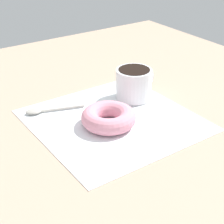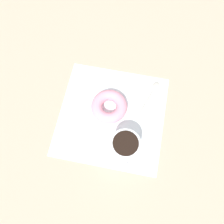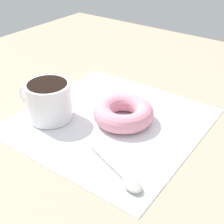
# 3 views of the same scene
# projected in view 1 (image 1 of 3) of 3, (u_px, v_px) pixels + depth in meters

# --- Properties ---
(ground_plane) EXTENTS (1.20, 1.20, 0.02)m
(ground_plane) POSITION_uv_depth(u_px,v_px,m) (111.00, 122.00, 0.84)
(ground_plane) COLOR tan
(napkin) EXTENTS (0.34, 0.34, 0.00)m
(napkin) POSITION_uv_depth(u_px,v_px,m) (112.00, 121.00, 0.83)
(napkin) COLOR white
(napkin) RESTS_ON ground_plane
(coffee_cup) EXTENTS (0.09, 0.12, 0.07)m
(coffee_cup) POSITION_uv_depth(u_px,v_px,m) (134.00, 83.00, 0.91)
(coffee_cup) COLOR white
(coffee_cup) RESTS_ON napkin
(donut) EXTENTS (0.12, 0.12, 0.04)m
(donut) POSITION_uv_depth(u_px,v_px,m) (109.00, 117.00, 0.80)
(donut) COLOR pink
(donut) RESTS_ON napkin
(spoon) EXTENTS (0.06, 0.13, 0.01)m
(spoon) POSITION_uv_depth(u_px,v_px,m) (42.00, 111.00, 0.86)
(spoon) COLOR #B7B2A8
(spoon) RESTS_ON napkin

